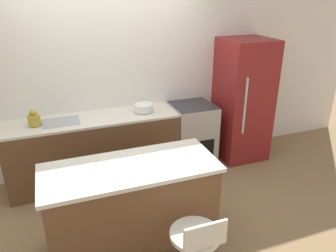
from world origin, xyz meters
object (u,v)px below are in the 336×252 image
(stool_chair, at_px, (196,249))
(mixing_bowl, at_px, (144,108))
(refrigerator, at_px, (243,100))
(oven_range, at_px, (192,134))
(kettle, at_px, (34,119))

(stool_chair, relative_size, mixing_bowl, 3.09)
(refrigerator, relative_size, mixing_bowl, 7.07)
(mixing_bowl, bearing_deg, oven_range, 0.37)
(oven_range, distance_m, refrigerator, 0.90)
(stool_chair, bearing_deg, refrigerator, 50.22)
(refrigerator, distance_m, mixing_bowl, 1.50)
(kettle, bearing_deg, stool_chair, -59.26)
(oven_range, distance_m, kettle, 2.14)
(oven_range, height_order, refrigerator, refrigerator)
(oven_range, bearing_deg, stool_chair, -113.20)
(oven_range, relative_size, mixing_bowl, 3.59)
(refrigerator, height_order, stool_chair, refrigerator)
(refrigerator, bearing_deg, stool_chair, -129.78)
(stool_chair, xyz_separation_m, mixing_bowl, (0.15, 2.02, 0.56))
(refrigerator, bearing_deg, kettle, 179.25)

